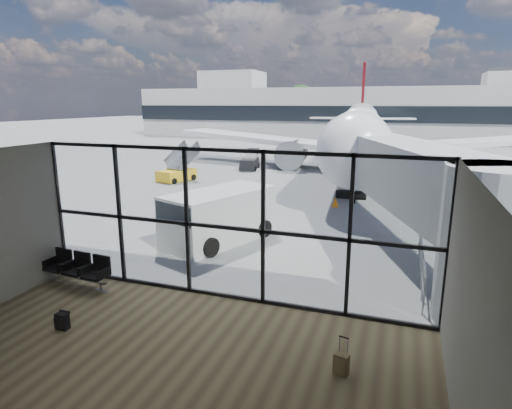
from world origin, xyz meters
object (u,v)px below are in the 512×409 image
Objects in this scene: backpack at (62,321)px; suitcase at (341,364)px; seating_row at (79,267)px; belt_loader at (250,163)px; mobile_stairs at (177,173)px; service_van at (218,216)px; airliner at (360,131)px.

suitcase is (7.09, 0.46, 0.03)m from backpack.
belt_loader reaches higher than seating_row.
seating_row is at bearing 179.41° from suitcase.
backpack is 0.14× the size of mobile_stairs.
seating_row is at bearing -53.19° from mobile_stairs.
service_van is (0.84, 7.94, 0.88)m from backpack.
belt_loader reaches higher than backpack.
seating_row is 2.94m from backpack.
seating_row is 0.64× the size of belt_loader.
suitcase is 0.23× the size of belt_loader.
airliner is 10.99× the size of belt_loader.
seating_row is at bearing 124.10° from backpack.
airliner reaches higher than seating_row.
airliner reaches higher than belt_loader.
belt_loader is (-3.19, 24.77, -0.03)m from seating_row.
service_van is at bearing -37.21° from mobile_stairs.
backpack is 8.03m from service_van.
belt_loader is (-11.85, 26.78, 0.29)m from suitcase.
service_van reaches higher than backpack.
service_van reaches higher than suitcase.
mobile_stairs reaches higher than seating_row.
airliner is 7.54× the size of service_van.
airliner reaches higher than service_van.
service_van is 20.10m from belt_loader.
mobile_stairs is at bearing -124.10° from belt_loader.
mobile_stairs is (-11.94, -12.42, -2.66)m from airliner.
service_van is at bearing 85.50° from backpack.
suitcase is 9.78m from service_van.
airliner is at bearing 84.15° from seating_row.
backpack is 0.01× the size of airliner.
airliner is 24.88m from service_van.
mobile_stairs is (-6.39, 17.65, -0.03)m from seating_row.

